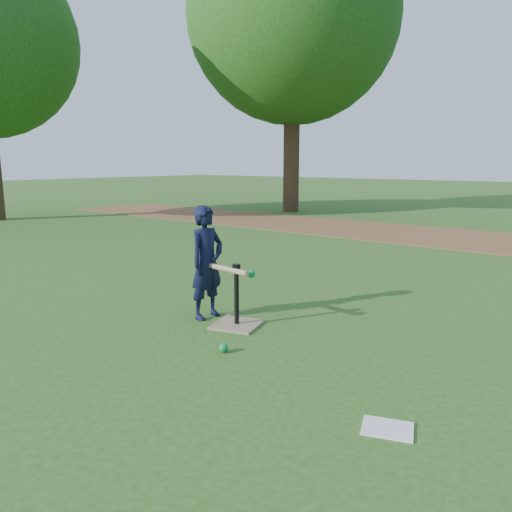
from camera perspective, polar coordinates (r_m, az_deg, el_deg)
The scene contains 8 objects.
ground at distance 4.74m, azimuth -6.05°, elevation -8.78°, with size 80.00×80.00×0.00m, color #285116.
dirt_strip at distance 11.22m, azimuth 22.07°, elevation 1.90°, with size 24.00×3.00×0.01m, color brown.
child at distance 5.06m, azimuth -5.63°, elevation -0.74°, with size 0.42×0.28×1.15m, color black.
wiffle_ball_ground at distance 4.27m, azimuth -3.72°, elevation -10.42°, with size 0.08×0.08×0.08m, color #0C8B3A.
clipboard at distance 3.26m, azimuth 14.80°, elevation -18.53°, with size 0.30×0.23×0.01m, color white.
batting_tee at distance 4.90m, azimuth -2.22°, elevation -6.73°, with size 0.54×0.54×0.61m.
swing_action at distance 4.83m, azimuth -3.20°, elevation -1.56°, with size 0.65×0.17×0.09m.
tree_left at distance 16.60m, azimuth 4.27°, elevation 25.70°, with size 6.40×6.40×9.08m.
Camera 1 is at (3.17, -3.15, 1.58)m, focal length 35.00 mm.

